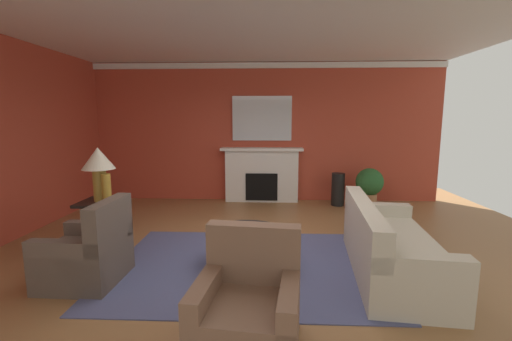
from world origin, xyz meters
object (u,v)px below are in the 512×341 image
fireplace (262,176)px  coffee_table (246,240)px  table_lamp (98,164)px  armchair_near_window (88,256)px  sofa (389,249)px  side_table (103,222)px  mantel_mirror (262,118)px  vase_tall_corner (338,189)px  vase_on_side_table (107,189)px  armchair_facing_fireplace (248,313)px  potted_plant (369,185)px

fireplace → coffee_table: (-0.11, -3.40, -0.23)m
fireplace → table_lamp: table_lamp is taller
armchair_near_window → table_lamp: (-0.31, 0.97, 0.92)m
fireplace → armchair_near_window: 4.31m
fireplace → sofa: 3.89m
fireplace → side_table: fireplace is taller
mantel_mirror → armchair_near_window: 4.67m
table_lamp → vase_tall_corner: 4.70m
table_lamp → vase_on_side_table: table_lamp is taller
mantel_mirror → vase_tall_corner: (1.63, -0.42, -1.49)m
armchair_facing_fireplace → coffee_table: bearing=94.7°
armchair_near_window → coffee_table: armchair_near_window is taller
coffee_table → potted_plant: (2.34, 2.91, 0.16)m
armchair_near_window → side_table: size_ratio=1.36×
side_table → potted_plant: 5.03m
armchair_near_window → sofa: bearing=5.8°
coffee_table → potted_plant: 3.74m
armchair_near_window → vase_on_side_table: 1.05m
armchair_facing_fireplace → side_table: (-2.19, 2.03, 0.09)m
vase_on_side_table → potted_plant: (4.25, 2.55, -0.41)m
armchair_facing_fireplace → potted_plant: size_ratio=1.14×
fireplace → sofa: bearing=-65.6°
mantel_mirror → fireplace: bearing=-90.0°
potted_plant → armchair_facing_fireplace: bearing=-116.4°
sofa → armchair_near_window: 3.48m
mantel_mirror → armchair_near_window: mantel_mirror is taller
sofa → table_lamp: table_lamp is taller
vase_tall_corner → armchair_facing_fireplace: bearing=-109.2°
armchair_near_window → vase_on_side_table: vase_on_side_table is taller
vase_tall_corner → fireplace: bearing=169.6°
mantel_mirror → armchair_facing_fireplace: mantel_mirror is taller
fireplace → mantel_mirror: bearing=90.0°
mantel_mirror → sofa: size_ratio=0.60×
vase_tall_corner → armchair_near_window: bearing=-134.3°
coffee_table → vase_on_side_table: 2.03m
vase_tall_corner → coffee_table: bearing=-119.3°
vase_tall_corner → table_lamp: bearing=-145.5°
coffee_table → vase_on_side_table: bearing=169.1°
side_table → table_lamp: (0.00, 0.00, 0.82)m
sofa → coffee_table: 1.72m
armchair_facing_fireplace → side_table: size_ratio=1.36×
table_lamp → armchair_facing_fireplace: bearing=-42.8°
mantel_mirror → sofa: 4.28m
mantel_mirror → vase_tall_corner: mantel_mirror is taller
armchair_near_window → vase_tall_corner: (3.50, 3.58, 0.04)m
sofa → potted_plant: size_ratio=2.62×
mantel_mirror → armchair_facing_fireplace: bearing=-89.8°
fireplace → vase_tall_corner: 1.67m
coffee_table → side_table: size_ratio=1.43×
armchair_near_window → vase_on_side_table: (-0.16, 0.85, 0.59)m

